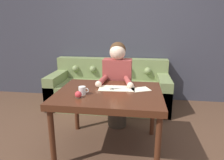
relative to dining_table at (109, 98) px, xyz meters
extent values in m
plane|color=#4C3323|center=(0.13, 0.05, -0.65)|extent=(16.00, 16.00, 0.00)
cube|color=#383842|center=(0.13, 1.81, 0.65)|extent=(8.00, 0.06, 2.60)
cube|color=#472314|center=(0.00, 0.00, 0.04)|extent=(1.18, 0.93, 0.07)
cylinder|color=#472314|center=(-0.53, -0.40, -0.32)|extent=(0.06, 0.06, 0.66)
cylinder|color=#472314|center=(0.53, -0.40, -0.32)|extent=(0.06, 0.06, 0.66)
cylinder|color=#472314|center=(-0.53, 0.40, -0.32)|extent=(0.06, 0.06, 0.66)
cylinder|color=#472314|center=(0.53, 0.40, -0.32)|extent=(0.06, 0.06, 0.66)
cube|color=olive|center=(-0.20, 1.31, -0.43)|extent=(2.12, 0.91, 0.44)
cube|color=olive|center=(-0.20, 1.65, -0.02)|extent=(2.12, 0.22, 0.39)
cube|color=olive|center=(-1.17, 1.31, -0.35)|extent=(0.20, 0.91, 0.60)
cube|color=olive|center=(0.76, 1.31, -0.35)|extent=(0.20, 0.91, 0.60)
sphere|color=olive|center=(-0.89, 1.53, -0.02)|extent=(0.13, 0.13, 0.13)
sphere|color=olive|center=(-0.55, 1.53, -0.02)|extent=(0.13, 0.13, 0.13)
sphere|color=olive|center=(-0.20, 1.53, -0.02)|extent=(0.13, 0.13, 0.13)
sphere|color=olive|center=(0.14, 1.53, -0.02)|extent=(0.13, 0.13, 0.13)
sphere|color=olive|center=(0.49, 1.53, -0.02)|extent=(0.13, 0.13, 0.13)
cube|color=white|center=(0.15, 1.20, -0.21)|extent=(0.37, 0.29, 0.00)
cylinder|color=#33281E|center=(0.03, 0.60, -0.43)|extent=(0.28, 0.28, 0.45)
cube|color=#993D38|center=(0.03, 0.60, 0.07)|extent=(0.39, 0.22, 0.55)
sphere|color=beige|center=(0.03, 0.58, 0.44)|extent=(0.22, 0.22, 0.22)
sphere|color=#472D19|center=(0.03, 0.61, 0.47)|extent=(0.22, 0.22, 0.22)
cylinder|color=#993D38|center=(-0.14, 0.33, 0.11)|extent=(0.10, 0.34, 0.07)
sphere|color=beige|center=(-0.16, 0.16, 0.11)|extent=(0.08, 0.08, 0.08)
cylinder|color=#993D38|center=(0.19, 0.33, 0.11)|extent=(0.14, 0.34, 0.07)
sphere|color=beige|center=(0.23, 0.16, 0.11)|extent=(0.08, 0.08, 0.08)
cube|color=beige|center=(0.07, 0.13, 0.08)|extent=(0.43, 0.25, 0.00)
cube|color=beige|center=(0.35, 0.13, 0.08)|extent=(0.26, 0.23, 0.00)
cube|color=silver|center=(0.16, 0.15, 0.08)|extent=(0.13, 0.07, 0.00)
cube|color=black|center=(0.06, 0.09, 0.08)|extent=(0.09, 0.05, 0.00)
torus|color=black|center=(0.02, 0.07, 0.08)|extent=(0.04, 0.04, 0.01)
cube|color=silver|center=(0.17, 0.12, 0.08)|extent=(0.14, 0.03, 0.00)
cube|color=black|center=(0.06, 0.11, 0.08)|extent=(0.09, 0.02, 0.00)
torus|color=black|center=(0.01, 0.11, 0.08)|extent=(0.04, 0.04, 0.01)
cylinder|color=silver|center=(0.10, 0.11, 0.08)|extent=(0.01, 0.01, 0.01)
cylinder|color=silver|center=(-0.27, -0.13, 0.12)|extent=(0.08, 0.08, 0.09)
torus|color=silver|center=(-0.22, -0.13, 0.12)|extent=(0.05, 0.01, 0.05)
cylinder|color=#4C3828|center=(-0.29, -0.23, 0.08)|extent=(0.06, 0.06, 0.01)
sphere|color=red|center=(-0.29, -0.23, 0.11)|extent=(0.07, 0.07, 0.07)
camera|label=1|loc=(0.33, -2.11, 0.81)|focal=32.00mm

